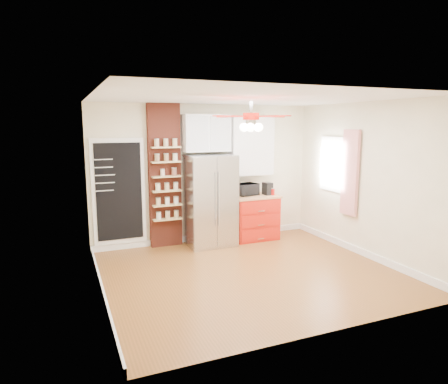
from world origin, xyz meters
name	(u,v)px	position (x,y,z in m)	size (l,w,h in m)	color
floor	(249,272)	(0.00, 0.00, 0.00)	(4.50, 4.50, 0.00)	brown
ceiling	(251,98)	(0.00, 0.00, 2.70)	(4.50, 4.50, 0.00)	white
wall_back	(206,174)	(0.00, 2.00, 1.35)	(4.50, 0.02, 2.70)	#F5EDC5
wall_front	(333,216)	(0.00, -2.00, 1.35)	(4.50, 0.02, 2.70)	#F5EDC5
wall_left	(96,199)	(-2.25, 0.00, 1.35)	(0.02, 4.00, 2.70)	#F5EDC5
wall_right	(366,180)	(2.25, 0.00, 1.35)	(0.02, 4.00, 2.70)	#F5EDC5
chalkboard	(119,192)	(-1.70, 1.96, 1.10)	(0.95, 0.05, 1.95)	white
brick_pillar	(165,176)	(-0.85, 1.92, 1.35)	(0.60, 0.16, 2.70)	maroon
fridge	(210,200)	(-0.05, 1.63, 0.88)	(0.90, 0.70, 1.75)	#BDBDC2
upper_glass_cabinet	(206,133)	(-0.05, 1.82, 2.15)	(0.90, 0.35, 0.70)	white
red_cabinet	(254,217)	(0.92, 1.68, 0.45)	(0.94, 0.64, 0.90)	red
upper_shelf_unit	(251,146)	(0.92, 1.85, 1.88)	(0.90, 0.30, 1.15)	white
window	(333,164)	(2.23, 0.90, 1.55)	(0.04, 0.75, 1.05)	white
curtain	(350,173)	(2.18, 0.35, 1.45)	(0.06, 0.40, 1.55)	red
ceiling_fan	(251,117)	(0.00, 0.00, 2.42)	(1.40, 1.40, 0.44)	silver
toaster_oven	(247,189)	(0.78, 1.74, 1.02)	(0.43, 0.29, 0.24)	black
coffee_maker	(267,189)	(1.20, 1.65, 1.03)	(0.14, 0.21, 0.25)	black
canister_left	(272,192)	(1.28, 1.58, 0.97)	(0.10, 0.10, 0.13)	#AA0D09
canister_right	(270,190)	(1.29, 1.69, 0.98)	(0.09, 0.09, 0.16)	#B81D0A
pantry_jar_oats	(163,173)	(-0.92, 1.79, 1.43)	(0.08, 0.08, 0.12)	beige
pantry_jar_beans	(174,172)	(-0.71, 1.77, 1.44)	(0.10, 0.10, 0.14)	brown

